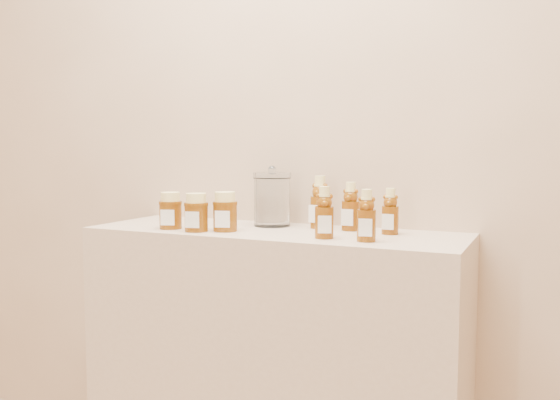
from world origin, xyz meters
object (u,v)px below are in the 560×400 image
at_px(honey_jar_left, 171,210).
at_px(glass_canister, 272,197).
at_px(bear_bottle_back_left, 320,199).
at_px(display_table, 274,369).
at_px(bear_bottle_front_left, 324,209).

bearing_deg(honey_jar_left, glass_canister, 16.88).
height_order(bear_bottle_back_left, glass_canister, glass_canister).
relative_size(display_table, glass_canister, 6.14).
distance_m(display_table, glass_canister, 0.56).
xyz_separation_m(honey_jar_left, glass_canister, (0.27, 0.20, 0.04)).
bearing_deg(bear_bottle_front_left, bear_bottle_back_left, 91.20).
bearing_deg(bear_bottle_back_left, glass_canister, -163.34).
distance_m(bear_bottle_front_left, glass_canister, 0.32).
xyz_separation_m(bear_bottle_front_left, honey_jar_left, (-0.52, -0.01, -0.03)).
height_order(display_table, honey_jar_left, honey_jar_left).
height_order(bear_bottle_back_left, honey_jar_left, bear_bottle_back_left).
relative_size(honey_jar_left, glass_canister, 0.60).
relative_size(bear_bottle_back_left, bear_bottle_front_left, 1.14).
bearing_deg(display_table, honey_jar_left, -162.25).
xyz_separation_m(bear_bottle_back_left, bear_bottle_front_left, (0.09, -0.20, -0.01)).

